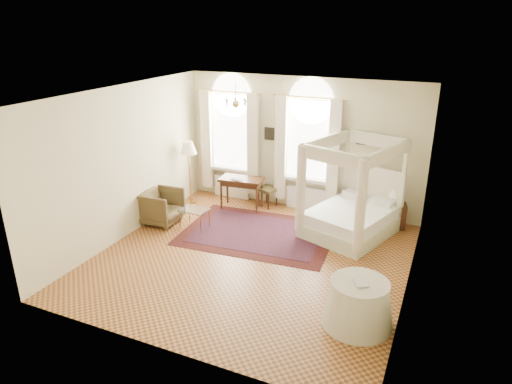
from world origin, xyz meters
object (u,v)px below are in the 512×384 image
Objects in this scene: writing_desk at (241,183)px; floor_lamp at (188,151)px; nightstand at (396,216)px; coffee_table at (194,211)px; stool at (268,191)px; armchair at (160,206)px; side_table at (358,303)px; canopy_bed at (350,214)px.

writing_desk is 0.68× the size of floor_lamp.
floor_lamp reaches higher than nightstand.
writing_desk is 1.68× the size of coffee_table.
writing_desk is at bearing 10.17° from floor_lamp.
nightstand reaches higher than stool.
armchair is 0.80× the size of side_table.
stool is (0.56, 0.39, -0.27)m from writing_desk.
canopy_bed is 1.21m from nightstand.
nightstand is 3.23m from stool.
coffee_table is 1.81m from floor_lamp.
writing_desk is 1.57m from floor_lamp.
nightstand is 0.35× the size of floor_lamp.
canopy_bed is 4.04× the size of nightstand.
canopy_bed is 2.44m from stool.
armchair is (-1.37, -1.59, -0.28)m from writing_desk.
nightstand is 1.06× the size of stool.
nightstand is 5.31m from floor_lamp.
canopy_bed reaches higher than side_table.
writing_desk is at bearing 172.26° from canopy_bed.
armchair is 0.54× the size of floor_lamp.
writing_desk is at bearing -44.13° from armchair.
canopy_bed is 4.35m from floor_lamp.
armchair is (-5.15, -1.97, 0.11)m from nightstand.
floor_lamp reaches higher than writing_desk.
side_table is at bearing -43.63° from writing_desk.
nightstand is 0.52× the size of writing_desk.
stool is at bearing 60.13° from coffee_table.
canopy_bed reaches higher than writing_desk.
writing_desk is (-3.78, -0.39, 0.40)m from nightstand.
floor_lamp reaches higher than side_table.
stool is at bearing 18.13° from floor_lamp.
canopy_bed is 4.41m from armchair.
armchair is at bearing -172.50° from coffee_table.
canopy_bed reaches higher than armchair.
nightstand is 0.65× the size of armchair.
nightstand is 3.82m from writing_desk.
floor_lamp is (-5.15, -0.63, 1.13)m from nightstand.
armchair reaches higher than nightstand.
writing_desk is 1.26× the size of armchair.
floor_lamp is at bearing 178.05° from canopy_bed.
stool is 0.62× the size of armchair.
side_table is at bearing -74.80° from canopy_bed.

